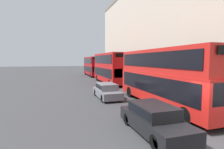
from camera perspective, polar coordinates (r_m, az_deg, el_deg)
The scene contains 6 objects.
ground_plane at distance 9.37m, azimuth 27.49°, elevation -18.05°, with size 200.00×200.00×0.00m, color #38383A.
bus_leading at distance 13.94m, azimuth 16.60°, elevation -0.16°, with size 2.59×10.82×4.35m.
bus_second_in_queue at distance 26.83m, azimuth -0.69°, elevation 2.51°, with size 2.59×10.71×4.55m.
bus_third_in_queue at distance 39.48m, azimuth -6.25°, elevation 2.96°, with size 2.59×10.19×4.23m.
car_dark_sedan at distance 8.95m, azimuth 13.46°, elevation -13.64°, with size 1.79×4.48×1.40m.
car_hatchback at distance 16.37m, azimuth -1.70°, elevation -5.19°, with size 1.75×4.32×1.36m.
Camera 1 is at (-6.24, -6.02, 3.55)m, focal length 28.00 mm.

